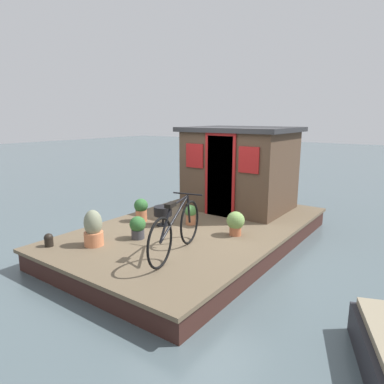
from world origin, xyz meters
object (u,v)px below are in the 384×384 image
Objects in this scene: potted_plant_lavender at (141,209)px; charcoal_grill at (163,212)px; houseboat_cabin at (240,168)px; potted_plant_fern at (138,227)px; bicycle at (176,229)px; mooring_bollard at (49,240)px; potted_plant_succulent at (236,222)px; potted_plant_sage at (93,229)px; potted_plant_geranium at (191,214)px.

potted_plant_lavender is 0.54m from charcoal_grill.
potted_plant_fern is at bearing 171.87° from houseboat_cabin.
bicycle is 1.52m from charcoal_grill.
potted_plant_fern is 1.45m from mooring_bollard.
potted_plant_succulent is (0.36, -1.97, -0.01)m from potted_plant_lavender.
bicycle is 1.44m from potted_plant_sage.
bicycle is at bearing -119.98° from potted_plant_lavender.
mooring_bollard is at bearing 140.86° from potted_plant_fern.
potted_plant_geranium is 0.55m from charcoal_grill.
potted_plant_succulent is at bearing -153.42° from houseboat_cabin.
potted_plant_lavender reaches higher than mooring_bollard.
potted_plant_sage reaches higher than potted_plant_fern.
potted_plant_fern is 1.73m from potted_plant_succulent.
potted_plant_fern is 0.66× the size of potted_plant_sage.
bicycle is 2.90× the size of potted_plant_sage.
houseboat_cabin reaches higher than potted_plant_succulent.
potted_plant_fern reaches higher than charcoal_grill.
houseboat_cabin is 5.09× the size of potted_plant_lavender.
potted_plant_sage is 2.45m from potted_plant_succulent.
houseboat_cabin is at bearing -5.15° from potted_plant_geranium.
houseboat_cabin reaches higher than mooring_bollard.
potted_plant_sage is at bearing -167.37° from potted_plant_lavender.
potted_plant_geranium is at bearing 174.85° from houseboat_cabin.
bicycle reaches higher than potted_plant_fern.
potted_plant_geranium is (1.38, 0.73, -0.20)m from bicycle.
potted_plant_succulent reaches higher than charcoal_grill.
potted_plant_succulent is (-1.76, -0.88, -0.70)m from houseboat_cabin.
houseboat_cabin reaches higher than potted_plant_fern.
bicycle is 7.96× the size of mooring_bollard.
bicycle is 1.93m from potted_plant_lavender.
potted_plant_geranium is 0.65× the size of potted_plant_sage.
potted_plant_geranium is 1.04× the size of charcoal_grill.
potted_plant_sage is (-0.49, 1.35, -0.12)m from bicycle.
mooring_bollard is (-1.96, 0.77, -0.16)m from charcoal_grill.
potted_plant_lavender is 1.24× the size of charcoal_grill.
charcoal_grill is at bearing 102.20° from potted_plant_succulent.
potted_plant_geranium reaches higher than charcoal_grill.
houseboat_cabin is 3.95× the size of potted_plant_sage.
bicycle is at bearing -169.39° from houseboat_cabin.
charcoal_grill is at bearing -85.24° from potted_plant_lavender.
bicycle is 2.15m from mooring_bollard.
charcoal_grill is (0.84, 0.14, 0.06)m from potted_plant_fern.
potted_plant_lavender is at bearing 12.63° from potted_plant_sage.
charcoal_grill is at bearing 164.95° from houseboat_cabin.
potted_plant_lavender is at bearing -7.00° from mooring_bollard.
bicycle is 1.36m from potted_plant_succulent.
mooring_bollard is (-2.33, 1.18, -0.10)m from potted_plant_geranium.
houseboat_cabin is at bearing -15.05° from charcoal_grill.
potted_plant_sage reaches higher than potted_plant_geranium.
potted_plant_succulent is at bearing -93.18° from potted_plant_geranium.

